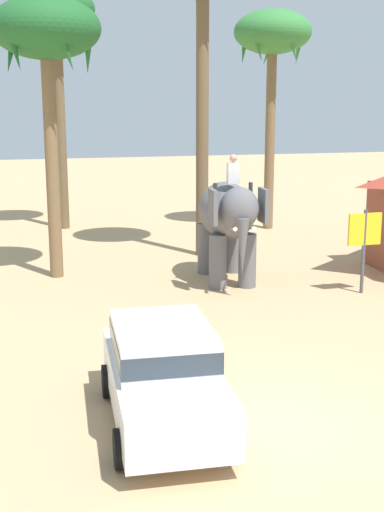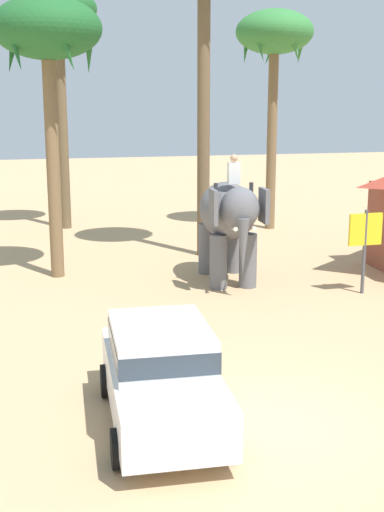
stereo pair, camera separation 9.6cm
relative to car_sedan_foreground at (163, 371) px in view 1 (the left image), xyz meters
The scene contains 7 objects.
ground_plane 2.15m from the car_sedan_foreground, 20.08° to the right, with size 120.00×120.00×0.00m, color tan.
car_sedan_foreground is the anchor object (origin of this frame).
elephant_with_mahout 9.49m from the car_sedan_foreground, 64.38° to the left, with size 1.96×3.96×3.88m.
palm_tree_near_hut 20.07m from the car_sedan_foreground, 62.22° to the left, with size 3.20×3.20×9.09m.
palm_tree_far_back 20.69m from the car_sedan_foreground, 89.23° to the left, with size 3.20×3.20×10.01m.
palm_tree_leaning_seaward 12.33m from the car_sedan_foreground, 94.51° to the left, with size 3.20×3.20×8.32m.
signboard_yellow 9.67m from the car_sedan_foreground, 40.38° to the left, with size 1.00×0.10×2.40m.
Camera 1 is at (-4.26, -9.51, 5.22)m, focal length 47.16 mm.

